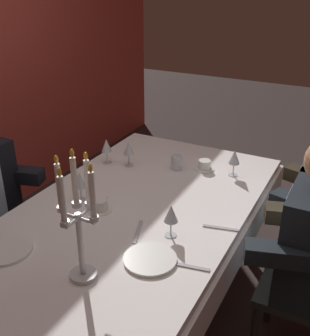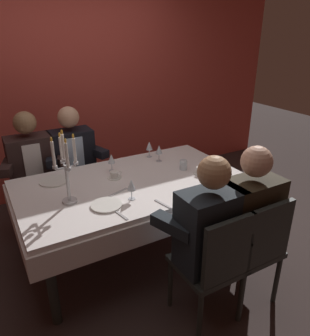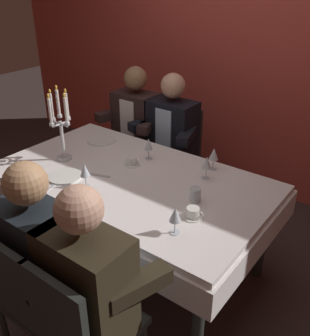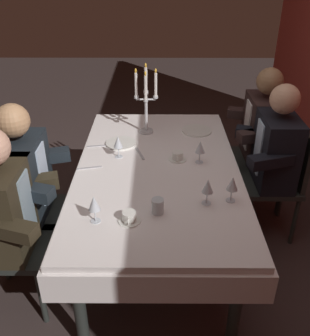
% 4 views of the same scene
% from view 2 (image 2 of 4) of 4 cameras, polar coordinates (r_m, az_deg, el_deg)
% --- Properties ---
extents(ground_plane, '(12.00, 12.00, 0.00)m').
position_cam_2_polar(ground_plane, '(3.16, -3.59, -14.55)').
color(ground_plane, '#382D2B').
extents(back_wall, '(6.00, 0.12, 2.70)m').
position_cam_2_polar(back_wall, '(4.10, -14.77, 14.35)').
color(back_wall, '#CA463B').
rests_on(back_wall, ground_plane).
extents(dining_table, '(1.94, 1.14, 0.74)m').
position_cam_2_polar(dining_table, '(2.82, -3.90, -4.52)').
color(dining_table, white).
rests_on(dining_table, ground_plane).
extents(candelabra, '(0.19, 0.19, 0.56)m').
position_cam_2_polar(candelabra, '(2.41, -15.36, -0.28)').
color(candelabra, silver).
rests_on(candelabra, dining_table).
extents(dinner_plate_0, '(0.23, 0.23, 0.01)m').
position_cam_2_polar(dinner_plate_0, '(2.41, -8.54, -6.45)').
color(dinner_plate_0, white).
rests_on(dinner_plate_0, dining_table).
extents(dinner_plate_1, '(0.24, 0.24, 0.01)m').
position_cam_2_polar(dinner_plate_1, '(2.88, -17.34, -2.22)').
color(dinner_plate_1, white).
rests_on(dinner_plate_1, dining_table).
extents(wine_glass_0, '(0.07, 0.07, 0.16)m').
position_cam_2_polar(wine_glass_0, '(3.14, 0.72, 3.20)').
color(wine_glass_0, silver).
rests_on(wine_glass_0, dining_table).
extents(wine_glass_1, '(0.07, 0.07, 0.16)m').
position_cam_2_polar(wine_glass_1, '(2.94, -7.67, 1.54)').
color(wine_glass_1, silver).
rests_on(wine_glass_1, dining_table).
extents(wine_glass_2, '(0.07, 0.07, 0.16)m').
position_cam_2_polar(wine_glass_2, '(3.25, -1.02, 3.89)').
color(wine_glass_2, silver).
rests_on(wine_glass_2, dining_table).
extents(wine_glass_3, '(0.07, 0.07, 0.16)m').
position_cam_2_polar(wine_glass_3, '(2.44, -4.17, -3.09)').
color(wine_glass_3, silver).
rests_on(wine_glass_3, dining_table).
extents(wine_glass_4, '(0.07, 0.07, 0.16)m').
position_cam_2_polar(wine_glass_4, '(2.76, 10.41, -0.15)').
color(wine_glass_4, silver).
rests_on(wine_glass_4, dining_table).
extents(water_tumbler_0, '(0.07, 0.07, 0.09)m').
position_cam_2_polar(water_tumbler_0, '(2.99, 5.04, 0.54)').
color(water_tumbler_0, silver).
rests_on(water_tumbler_0, dining_table).
extents(coffee_cup_0, '(0.13, 0.12, 0.06)m').
position_cam_2_polar(coffee_cup_0, '(2.84, -7.11, -1.23)').
color(coffee_cup_0, white).
rests_on(coffee_cup_0, dining_table).
extents(coffee_cup_1, '(0.13, 0.12, 0.06)m').
position_cam_2_polar(coffee_cup_1, '(2.93, 8.01, -0.48)').
color(coffee_cup_1, white).
rests_on(coffee_cup_1, dining_table).
extents(knife_0, '(0.05, 0.19, 0.01)m').
position_cam_2_polar(knife_0, '(2.30, -6.22, -8.05)').
color(knife_0, '#B7B7BC').
rests_on(knife_0, dining_table).
extents(knife_1, '(0.19, 0.08, 0.01)m').
position_cam_2_polar(knife_1, '(2.59, -6.51, -4.25)').
color(knife_1, '#B7B7BC').
rests_on(knife_1, dining_table).
extents(fork_2, '(0.05, 0.17, 0.01)m').
position_cam_2_polar(fork_2, '(2.41, 1.37, -6.33)').
color(fork_2, '#B7B7BC').
rests_on(fork_2, dining_table).
extents(seated_diner_0, '(0.63, 0.48, 1.24)m').
position_cam_2_polar(seated_diner_0, '(3.39, -20.94, 0.94)').
color(seated_diner_0, '#262A27').
rests_on(seated_diner_0, ground_plane).
extents(seated_diner_1, '(0.63, 0.48, 1.24)m').
position_cam_2_polar(seated_diner_1, '(3.46, -14.33, 2.25)').
color(seated_diner_1, '#262A27').
rests_on(seated_diner_1, ground_plane).
extents(seated_diner_2, '(0.63, 0.48, 1.24)m').
position_cam_2_polar(seated_diner_2, '(2.18, 9.69, -10.47)').
color(seated_diner_2, '#262A27').
rests_on(seated_diner_2, ground_plane).
extents(seated_diner_3, '(0.63, 0.48, 1.24)m').
position_cam_2_polar(seated_diner_3, '(2.39, 16.39, -7.85)').
color(seated_diner_3, '#262A27').
rests_on(seated_diner_3, ground_plane).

